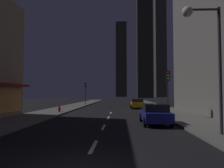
% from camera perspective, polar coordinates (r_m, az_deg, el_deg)
% --- Properties ---
extents(ground_plane, '(78.00, 136.00, 0.10)m').
position_cam_1_polar(ground_plane, '(37.70, 0.62, -6.08)').
color(ground_plane, black).
extents(sidewalk_right, '(4.00, 76.00, 0.15)m').
position_cam_1_polar(sidewalk_right, '(38.13, 11.25, -5.80)').
color(sidewalk_right, '#605E59').
rests_on(sidewalk_right, ground).
extents(sidewalk_left, '(4.00, 76.00, 0.15)m').
position_cam_1_polar(sidewalk_left, '(38.54, -9.89, -5.78)').
color(sidewalk_left, '#605E59').
rests_on(sidewalk_left, ground).
extents(lane_marking_center, '(0.16, 23.00, 0.01)m').
position_cam_1_polar(lane_marking_center, '(14.22, -2.28, -11.47)').
color(lane_marking_center, silver).
rests_on(lane_marking_center, ground).
extents(skyscraper_distant_tall, '(8.27, 8.72, 57.67)m').
position_cam_1_polar(skyscraper_distant_tall, '(166.06, 2.49, 6.55)').
color(skyscraper_distant_tall, '#353227').
rests_on(skyscraper_distant_tall, ground).
extents(skyscraper_distant_mid, '(8.44, 6.89, 79.60)m').
position_cam_1_polar(skyscraper_distant_mid, '(123.65, 8.71, 15.05)').
color(skyscraper_distant_mid, '#312E25').
rests_on(skyscraper_distant_mid, ground).
extents(skyscraper_distant_short, '(7.19, 7.85, 68.61)m').
position_cam_1_polar(skyscraper_distant_short, '(147.95, 12.83, 9.92)').
color(skyscraper_distant_short, '#4A4738').
rests_on(skyscraper_distant_short, ground).
extents(car_parked_near, '(1.98, 4.24, 1.45)m').
position_cam_1_polar(car_parked_near, '(15.73, 11.49, -7.87)').
color(car_parked_near, navy).
rests_on(car_parked_near, ground).
extents(car_parked_far, '(1.98, 4.24, 1.45)m').
position_cam_1_polar(car_parked_far, '(32.11, 6.78, -5.23)').
color(car_parked_far, gold).
rests_on(car_parked_far, ground).
extents(fire_hydrant_far_left, '(0.42, 0.30, 0.65)m').
position_cam_1_polar(fire_hydrant_far_left, '(25.16, -13.98, -6.54)').
color(fire_hydrant_far_left, red).
rests_on(fire_hydrant_far_left, sidewalk_left).
extents(traffic_light_near_right, '(0.32, 0.48, 4.20)m').
position_cam_1_polar(traffic_light_near_right, '(20.24, 14.81, 0.27)').
color(traffic_light_near_right, '#2D2D2D').
rests_on(traffic_light_near_right, sidewalk_right).
extents(traffic_light_far_left, '(0.32, 0.48, 4.20)m').
position_cam_1_polar(traffic_light_far_left, '(40.17, -7.16, -1.22)').
color(traffic_light_far_left, '#2D2D2D').
rests_on(traffic_light_far_left, sidewalk_left).
extents(street_lamp_right, '(1.96, 0.56, 6.58)m').
position_cam_1_polar(street_lamp_right, '(12.11, 23.31, 11.34)').
color(street_lamp_right, '#38383D').
rests_on(street_lamp_right, sidewalk_right).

